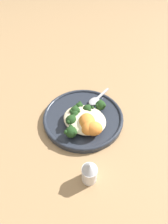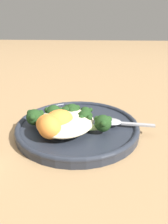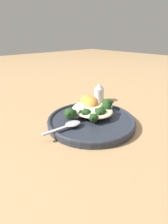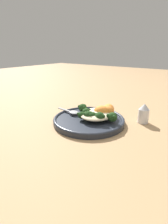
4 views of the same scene
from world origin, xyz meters
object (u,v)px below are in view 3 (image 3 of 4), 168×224
Objects in this scene: spoon at (70,125)px; broccoli_stalk_5 at (104,109)px; broccoli_stalk_6 at (102,105)px; broccoli_stalk_3 at (98,113)px; sweet_potato_chunk_2 at (91,105)px; sweet_potato_chunk_0 at (88,101)px; salt_shaker at (99,93)px; broccoli_stalk_4 at (97,112)px; sweet_potato_chunk_1 at (91,102)px; broccoli_stalk_1 at (86,112)px; plate at (91,121)px; broccoli_stalk_2 at (92,116)px; quinoa_mound at (92,110)px; broccoli_stalk_0 at (73,113)px.

broccoli_stalk_5 is at bearing -176.60° from spoon.
broccoli_stalk_6 is (-0.03, 0.02, -0.00)m from broccoli_stalk_5.
sweet_potato_chunk_2 reaches higher than broccoli_stalk_3.
sweet_potato_chunk_0 is 0.71× the size of salt_shaker.
broccoli_stalk_4 is at bearing -14.60° from sweet_potato_chunk_2.
salt_shaker is (-0.09, 0.13, -0.01)m from sweet_potato_chunk_2.
sweet_potato_chunk_2 reaches higher than sweet_potato_chunk_1.
broccoli_stalk_3 is 0.05m from sweet_potato_chunk_2.
sweet_potato_chunk_2 is at bearing 169.65° from broccoli_stalk_1.
broccoli_stalk_3 is at bearing -27.31° from sweet_potato_chunk_1.
spoon is (-0.01, -0.13, -0.01)m from broccoli_stalk_5.
salt_shaker is (-0.13, 0.11, -0.00)m from broccoli_stalk_5.
broccoli_stalk_5 is 0.03m from broccoli_stalk_6.
broccoli_stalk_6 is at bearing 107.01° from broccoli_stalk_4.
spoon is (-0.02, -0.09, -0.01)m from broccoli_stalk_3.
salt_shaker is at bearing 177.17° from broccoli_stalk_1.
sweet_potato_chunk_0 reaches higher than broccoli_stalk_3.
broccoli_stalk_4 is 0.19m from salt_shaker.
broccoli_stalk_4 is 0.06m from sweet_potato_chunk_1.
broccoli_stalk_3 reaches higher than plate.
broccoli_stalk_3 is 0.04m from broccoli_stalk_5.
plate is at bearing -132.21° from broccoli_stalk_5.
broccoli_stalk_4 is 0.75× the size of broccoli_stalk_6.
broccoli_stalk_4 reaches higher than plate.
broccoli_stalk_5 reaches higher than spoon.
broccoli_stalk_5 is (-0.00, 0.06, 0.00)m from broccoli_stalk_2.
broccoli_stalk_5 is (-0.01, 0.03, 0.00)m from broccoli_stalk_3.
broccoli_stalk_3 is 1.40× the size of sweet_potato_chunk_2.
sweet_potato_chunk_2 is (-0.02, 0.01, 0.01)m from quinoa_mound.
quinoa_mound is 2.28× the size of sweet_potato_chunk_2.
broccoli_stalk_1 is 1.44× the size of sweet_potato_chunk_0.
broccoli_stalk_6 is at bearing 90.12° from quinoa_mound.
sweet_potato_chunk_2 is 0.82× the size of salt_shaker.
salt_shaker reaches higher than broccoli_stalk_2.
quinoa_mound is at bearing -163.54° from spoon.
spoon is (0.05, -0.13, -0.02)m from sweet_potato_chunk_1.
broccoli_stalk_6 is 0.14m from salt_shaker.
salt_shaker is (-0.14, 0.15, -0.00)m from broccoli_stalk_3.
spoon is at bearing -156.47° from broccoli_stalk_6.
sweet_potato_chunk_0 is (-0.03, 0.09, 0.01)m from broccoli_stalk_0.
plate is at bearing -53.26° from salt_shaker.
salt_shaker is at bearing 123.99° from broccoli_stalk_4.
broccoli_stalk_2 is 1.79× the size of sweet_potato_chunk_0.
quinoa_mound is 1.35× the size of broccoli_stalk_0.
broccoli_stalk_3 is at bearing -110.73° from broccoli_stalk_5.
sweet_potato_chunk_1 is 0.84× the size of sweet_potato_chunk_2.
broccoli_stalk_4 is 1.59× the size of sweet_potato_chunk_0.
spoon is at bearing -79.80° from quinoa_mound.
quinoa_mound is at bearing 171.13° from broccoli_stalk_3.
broccoli_stalk_2 is 0.06m from broccoli_stalk_5.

